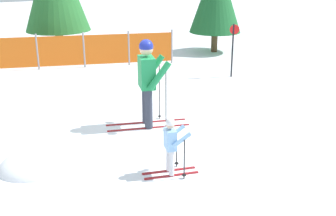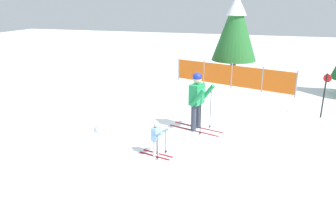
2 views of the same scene
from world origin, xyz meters
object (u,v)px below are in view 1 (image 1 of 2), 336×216
object	(u,v)px
skier_adult	(148,76)
skier_child	(171,142)
safety_fence	(84,50)
trail_marker	(233,45)

from	to	relation	value
skier_adult	skier_child	world-z (taller)	skier_adult
skier_adult	skier_child	size ratio (longest dim) A/B	1.89
skier_child	safety_fence	world-z (taller)	safety_fence
trail_marker	safety_fence	bearing A→B (deg)	136.89
skier_child	safety_fence	size ratio (longest dim) A/B	0.17
skier_adult	safety_fence	distance (m)	5.62
trail_marker	skier_adult	bearing A→B (deg)	-149.46
skier_child	trail_marker	world-z (taller)	trail_marker
skier_adult	safety_fence	size ratio (longest dim) A/B	0.33
safety_fence	trail_marker	world-z (taller)	trail_marker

